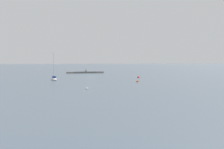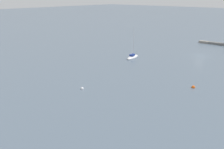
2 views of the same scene
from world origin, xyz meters
name	(u,v)px [view 2 (image 2 of 2)]	position (x,y,z in m)	size (l,w,h in m)	color
ground_plane	(199,56)	(0.00, 0.00, 0.00)	(500.00, 500.00, 0.00)	slate
seawall_pier	(224,44)	(0.00, -19.16, 0.36)	(16.14, 1.50, 0.72)	gray
sailboat_white_near	(133,57)	(12.07, 14.07, 0.27)	(2.43, 5.59, 8.12)	silver
mooring_buoy_near	(193,87)	(-9.49, 24.98, 0.11)	(0.64, 0.64, 0.64)	#EA5914
mooring_buoy_mid	(82,89)	(5.08, 38.45, 0.10)	(0.55, 0.55, 0.55)	white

